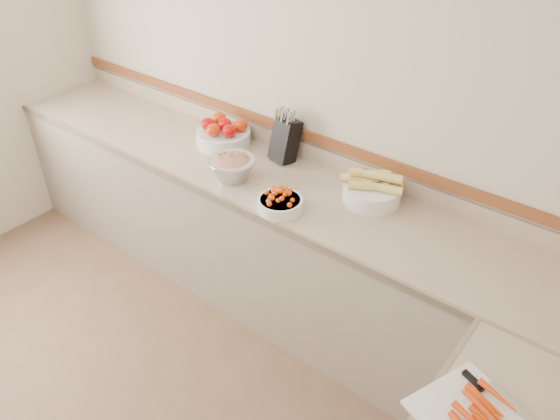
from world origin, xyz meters
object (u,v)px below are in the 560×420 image
Objects in this scene: knife_block at (285,139)px; rhubarb_bowl at (232,167)px; cherry_tomato_bowl at (280,202)px; corn_bowl at (372,189)px; tomato_bowl at (223,134)px.

rhubarb_bowl is at bearing -104.99° from knife_block.
corn_bowl is (0.33, 0.36, 0.03)m from cherry_tomato_bowl.
knife_block is at bearing 11.26° from tomato_bowl.
knife_block is 0.37m from rhubarb_bowl.
tomato_bowl reaches higher than cherry_tomato_bowl.
knife_block is at bearing 125.02° from cherry_tomato_bowl.
cherry_tomato_bowl is 0.49m from corn_bowl.
corn_bowl is 1.28× the size of rhubarb_bowl.
tomato_bowl reaches higher than rhubarb_bowl.
knife_block reaches higher than corn_bowl.
corn_bowl is (1.05, 0.02, 0.00)m from tomato_bowl.
cherry_tomato_bowl is 0.40m from rhubarb_bowl.
knife_block is 0.43m from tomato_bowl.
cherry_tomato_bowl is at bearing -25.64° from tomato_bowl.
knife_block is 0.98× the size of tomato_bowl.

